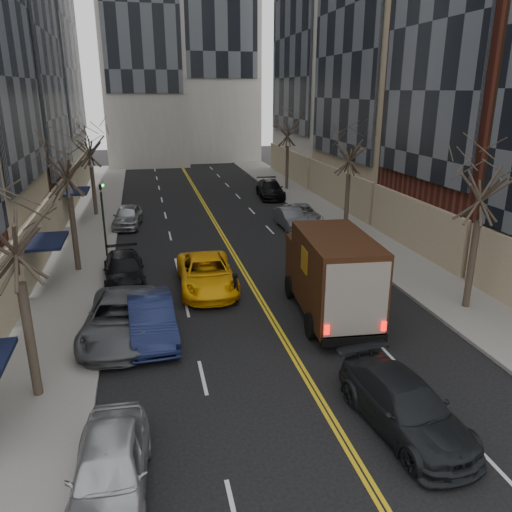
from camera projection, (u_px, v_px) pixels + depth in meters
The scene contains 22 objects.
sidewalk_left at pixel (87, 236), 33.60m from camera, with size 4.00×66.00×0.15m, color slate.
sidewalk_right at pixel (337, 221), 37.40m from camera, with size 4.00×66.00×0.15m, color slate.
streetwall_right at pixel (411, 14), 39.00m from camera, with size 12.26×49.00×34.00m.
tree_lf_near at pixel (9, 209), 14.12m from camera, with size 3.20×3.20×8.41m.
tree_lf_mid at pixel (64, 149), 25.11m from camera, with size 3.20×3.20×8.91m.
tree_lf_far at pixel (88, 138), 37.31m from camera, with size 3.20×3.20×8.12m.
tree_rt_near at pixel (486, 166), 20.54m from camera, with size 3.20×3.20×8.71m.
tree_rt_mid at pixel (350, 141), 33.58m from camera, with size 3.20×3.20×8.32m.
tree_rt_far at pixel (288, 120), 47.26m from camera, with size 3.20×3.20×9.11m.
traffic_signal at pixel (103, 212), 28.45m from camera, with size 0.29×0.26×4.70m.
ups_truck at pixel (331, 275), 21.28m from camera, with size 3.31×7.17×3.82m.
observer_sedan at pixel (405, 406), 14.42m from camera, with size 2.66×5.38×1.50m.
taxi at pixel (207, 274), 24.63m from camera, with size 2.67×5.79×1.61m, color #FFB50A.
pedestrian at pixel (236, 289), 22.85m from camera, with size 0.57×0.37×1.55m, color black.
parked_lf_a at pixel (110, 469), 11.97m from camera, with size 1.84×4.57×1.56m, color #B9BDC2.
parked_lf_b at pixel (151, 318), 19.79m from camera, with size 1.74×5.00×1.65m, color #131A3D.
parked_lf_c at pixel (120, 319), 19.76m from camera, with size 2.71×5.87×1.63m, color #4E5156.
parked_lf_d at pixel (124, 270), 25.46m from camera, with size 1.99×4.90×1.42m, color black.
parked_lf_e at pixel (128, 216), 35.95m from camera, with size 1.82×4.53×1.54m, color #93959A.
parked_rt_a at pixel (291, 218), 35.59m from camera, with size 1.49×4.29×1.41m, color #4B4D53.
parked_rt_b at pixel (302, 214), 36.90m from camera, with size 2.24×4.86×1.35m, color #B3B7BC.
parked_rt_c at pixel (270, 189), 45.69m from camera, with size 2.18×5.37×1.56m, color black.
Camera 1 is at (-5.04, -7.03, 9.44)m, focal length 35.00 mm.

